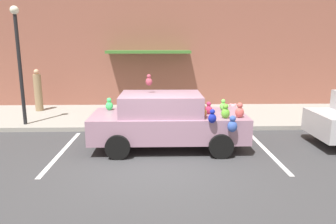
% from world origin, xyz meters
% --- Properties ---
extents(ground_plane, '(60.00, 60.00, 0.00)m').
position_xyz_m(ground_plane, '(0.00, 0.00, 0.00)').
color(ground_plane, '#38383A').
extents(sidewalk, '(24.00, 4.00, 0.15)m').
position_xyz_m(sidewalk, '(0.00, 5.00, 0.07)').
color(sidewalk, gray).
rests_on(sidewalk, ground).
extents(storefront_building, '(24.00, 1.25, 6.40)m').
position_xyz_m(storefront_building, '(-0.00, 7.14, 3.19)').
color(storefront_building, brown).
rests_on(storefront_building, ground).
extents(parking_stripe_front, '(0.12, 3.60, 0.01)m').
position_xyz_m(parking_stripe_front, '(3.08, 1.00, 0.00)').
color(parking_stripe_front, silver).
rests_on(parking_stripe_front, ground).
extents(parking_stripe_rear, '(0.12, 3.60, 0.01)m').
position_xyz_m(parking_stripe_rear, '(-2.56, 1.00, 0.00)').
color(parking_stripe_rear, silver).
rests_on(parking_stripe_rear, ground).
extents(plush_covered_car, '(4.26, 2.09, 2.07)m').
position_xyz_m(plush_covered_car, '(0.33, 1.30, 0.80)').
color(plush_covered_car, gray).
rests_on(plush_covered_car, ground).
extents(teddy_bear_on_sidewalk, '(0.34, 0.29, 0.66)m').
position_xyz_m(teddy_bear_on_sidewalk, '(2.74, 3.70, 0.45)').
color(teddy_bear_on_sidewalk, pink).
rests_on(teddy_bear_on_sidewalk, sidewalk).
extents(street_lamp_post, '(0.28, 0.28, 3.95)m').
position_xyz_m(street_lamp_post, '(-4.56, 3.50, 2.56)').
color(street_lamp_post, black).
rests_on(street_lamp_post, sidewalk).
extents(pedestrian_near_shopfront, '(0.32, 0.32, 1.73)m').
position_xyz_m(pedestrian_near_shopfront, '(-4.91, 5.78, 0.96)').
color(pedestrian_near_shopfront, '#947956').
rests_on(pedestrian_near_shopfront, sidewalk).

